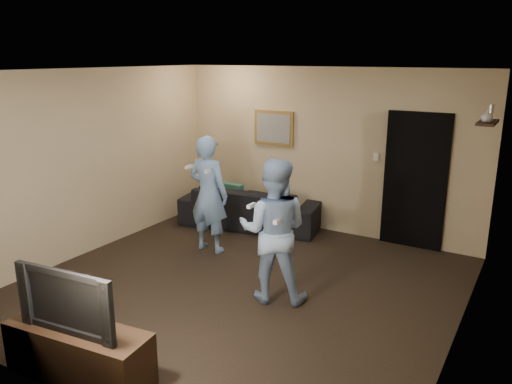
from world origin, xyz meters
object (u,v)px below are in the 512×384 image
Objects in this scene: sofa at (251,207)px; tv_console at (79,353)px; television at (73,298)px; wii_player_right at (274,231)px; wii_player_left at (209,194)px.

tv_console is at bearing 90.09° from sofa.
television is (0.85, -4.27, 0.45)m from sofa.
sofa is at bearing 127.27° from wii_player_right.
wii_player_left is 1.01× the size of wii_player_right.
television is at bearing -108.23° from wii_player_right.
wii_player_right is at bearing -28.84° from wii_player_left.
wii_player_left is (-0.80, 3.04, 0.07)m from television.
sofa is at bearing 94.85° from tv_console.
wii_player_left is (0.05, -1.23, 0.52)m from sofa.
wii_player_left reaches higher than sofa.
sofa is 1.70× the size of tv_console.
wii_player_left reaches higher than tv_console.
wii_player_left is (-0.80, 3.04, 0.60)m from tv_console.
television is 3.14m from wii_player_left.
tv_console is (0.85, -4.27, -0.08)m from sofa.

